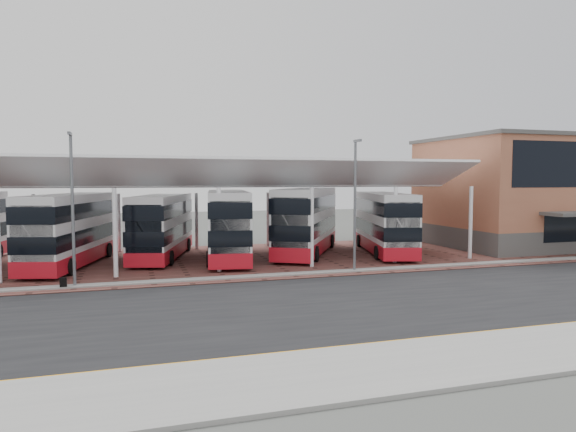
# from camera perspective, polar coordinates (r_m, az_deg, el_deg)

# --- Properties ---
(ground) EXTENTS (140.00, 140.00, 0.00)m
(ground) POSITION_cam_1_polar(r_m,az_deg,el_deg) (25.64, 9.16, -8.74)
(ground) COLOR #464945
(road) EXTENTS (120.00, 14.00, 0.02)m
(road) POSITION_cam_1_polar(r_m,az_deg,el_deg) (24.77, 10.20, -9.19)
(road) COLOR black
(road) RESTS_ON ground
(forecourt) EXTENTS (72.00, 16.00, 0.06)m
(forecourt) POSITION_cam_1_polar(r_m,az_deg,el_deg) (38.17, 3.19, -4.45)
(forecourt) COLOR brown
(forecourt) RESTS_ON ground
(sidewalk) EXTENTS (120.00, 4.00, 0.14)m
(sidewalk) POSITION_cam_1_polar(r_m,az_deg,el_deg) (18.28, 22.14, -14.02)
(sidewalk) COLOR gray
(sidewalk) RESTS_ON ground
(north_kerb) EXTENTS (120.00, 0.80, 0.14)m
(north_kerb) POSITION_cam_1_polar(r_m,az_deg,el_deg) (31.19, 4.09, -6.29)
(north_kerb) COLOR gray
(north_kerb) RESTS_ON ground
(yellow_line_near) EXTENTS (120.00, 0.12, 0.01)m
(yellow_line_near) POSITION_cam_1_polar(r_m,az_deg,el_deg) (19.81, 18.39, -12.65)
(yellow_line_near) COLOR #F89E00
(yellow_line_near) RESTS_ON road
(yellow_line_far) EXTENTS (120.00, 0.12, 0.01)m
(yellow_line_far) POSITION_cam_1_polar(r_m,az_deg,el_deg) (20.04, 17.88, -12.45)
(yellow_line_far) COLOR #F89E00
(yellow_line_far) RESTS_ON road
(canopy) EXTENTS (37.00, 11.63, 7.07)m
(canopy) POSITION_cam_1_polar(r_m,az_deg,el_deg) (36.70, -9.12, 4.20)
(canopy) COLOR white
(canopy) RESTS_ON ground
(terminal) EXTENTS (18.40, 14.40, 9.25)m
(terminal) POSITION_cam_1_polar(r_m,az_deg,el_deg) (49.85, 26.11, 2.47)
(terminal) COLOR #504E4C
(terminal) RESTS_ON ground
(lamp_west) EXTENTS (0.16, 0.90, 8.07)m
(lamp_west) POSITION_cam_1_polar(r_m,az_deg,el_deg) (28.85, -22.83, 1.16)
(lamp_west) COLOR slate
(lamp_west) RESTS_ON ground
(lamp_east) EXTENTS (0.16, 0.90, 8.07)m
(lamp_east) POSITION_cam_1_polar(r_m,az_deg,el_deg) (31.56, 7.47, 1.65)
(lamp_east) COLOR slate
(lamp_east) RESTS_ON ground
(bus_1) EXTENTS (5.38, 11.62, 4.67)m
(bus_1) POSITION_cam_1_polar(r_m,az_deg,el_deg) (36.29, -22.99, -1.46)
(bus_1) COLOR silver
(bus_1) RESTS_ON forecourt
(bus_2) EXTENTS (5.33, 11.25, 4.52)m
(bus_2) POSITION_cam_1_polar(r_m,az_deg,el_deg) (37.94, -13.79, -1.15)
(bus_2) COLOR silver
(bus_2) RESTS_ON forecourt
(bus_3) EXTENTS (4.45, 11.92, 4.80)m
(bus_3) POSITION_cam_1_polar(r_m,az_deg,el_deg) (36.67, -6.71, -1.02)
(bus_3) COLOR silver
(bus_3) RESTS_ON forecourt
(bus_4) EXTENTS (8.40, 11.79, 4.95)m
(bus_4) POSITION_cam_1_polar(r_m,az_deg,el_deg) (38.90, 2.09, -0.59)
(bus_4) COLOR silver
(bus_4) RESTS_ON forecourt
(bus_5) EXTENTS (5.32, 11.43, 4.59)m
(bus_5) POSITION_cam_1_polar(r_m,az_deg,el_deg) (40.02, 10.61, -0.79)
(bus_5) COLOR silver
(bus_5) RESTS_ON forecourt
(suitcase) EXTENTS (0.33, 0.23, 0.56)m
(suitcase) POSITION_cam_1_polar(r_m,az_deg,el_deg) (29.09, -23.70, -6.82)
(suitcase) COLOR black
(suitcase) RESTS_ON forecourt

